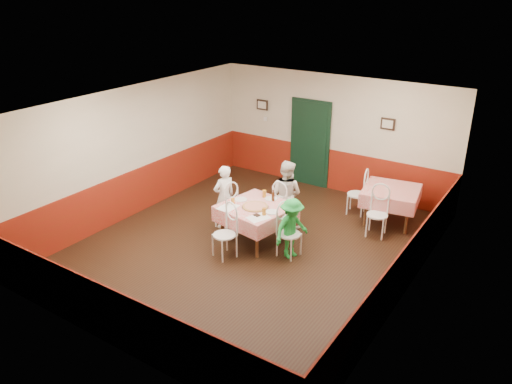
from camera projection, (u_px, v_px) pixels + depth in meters
The scene contains 39 objects.
floor at pixel (252, 245), 9.75m from camera, with size 7.00×7.00×0.00m, color black.
ceiling at pixel (252, 104), 8.65m from camera, with size 7.00×7.00×0.00m, color white.
back_wall at pixel (334, 134), 11.88m from camera, with size 6.00×0.10×2.80m, color beige.
front_wall at pixel (103, 262), 6.51m from camera, with size 6.00×0.10×2.80m, color beige.
left_wall at pixel (136, 151), 10.72m from camera, with size 0.10×7.00×2.80m, color beige.
right_wall at pixel (414, 219), 7.68m from camera, with size 0.10×7.00×2.80m, color beige.
wainscot_back at pixel (331, 169), 12.23m from camera, with size 6.00×0.03×1.00m, color maroon.
wainscot_front at pixel (112, 317), 6.88m from camera, with size 6.00×0.03×1.00m, color maroon.
wainscot_left at pixel (141, 189), 11.06m from camera, with size 0.03×7.00×1.00m, color maroon.
wainscot_right at pixel (406, 268), 8.04m from camera, with size 0.03×7.00×1.00m, color maroon.
door at pixel (310, 144), 12.29m from camera, with size 0.96×0.06×2.10m, color black.
picture_left at pixel (262, 105), 12.68m from camera, with size 0.32×0.03×0.26m, color black.
picture_right at pixel (388, 124), 11.01m from camera, with size 0.32×0.03×0.26m, color black.
thermostat at pixel (266, 119), 12.77m from camera, with size 0.10×0.03×0.10m, color white.
main_table at pixel (256, 224), 9.79m from camera, with size 1.22×1.22×0.77m, color red.
second_table at pixel (390, 205), 10.58m from camera, with size 1.12×1.12×0.77m, color red.
chair_left at pixel (226, 208), 10.30m from camera, with size 0.42×0.42×0.90m, color white, non-canonical shape.
chair_right at pixel (289, 234), 9.23m from camera, with size 0.42×0.42×0.90m, color white, non-canonical shape.
chair_far at pixel (284, 207), 10.33m from camera, with size 0.42×0.42×0.90m, color white, non-canonical shape.
chair_near at pixel (224, 235), 9.20m from camera, with size 0.42×0.42×0.90m, color white, non-canonical shape.
chair_second_a at pixel (357, 194), 10.93m from camera, with size 0.42×0.42×0.90m, color white, non-canonical shape.
chair_second_b at pixel (377, 215), 9.97m from camera, with size 0.42×0.42×0.90m, color white, non-canonical shape.
pizza at pixel (255, 206), 9.58m from camera, with size 0.49×0.49×0.03m, color #B74723.
plate_left at pixel (241, 199), 9.90m from camera, with size 0.25×0.25×0.01m, color white.
plate_right at pixel (272, 212), 9.37m from camera, with size 0.25×0.25×0.01m, color white.
plate_far at pixel (271, 199), 9.94m from camera, with size 0.25×0.25×0.01m, color white.
glass_a at pixel (233, 201), 9.69m from camera, with size 0.07×0.07×0.12m, color #BF7219.
glass_b at pixel (264, 212), 9.24m from camera, with size 0.07×0.07×0.14m, color #BF7219.
glass_c at pixel (264, 194), 9.99m from camera, with size 0.08×0.08×0.15m, color #BF7219.
beer_bottle at pixel (273, 196), 9.81m from camera, with size 0.06×0.06×0.21m, color #381C0A.
shaker_a at pixel (227, 204), 9.62m from camera, with size 0.04×0.04×0.09m, color silver.
shaker_b at pixel (226, 206), 9.51m from camera, with size 0.04×0.04×0.09m, color silver.
shaker_c at pixel (226, 202), 9.67m from camera, with size 0.04×0.04×0.09m, color #B23319.
menu_left at pixel (228, 207), 9.58m from camera, with size 0.30×0.40×0.00m, color white.
menu_right at pixel (258, 218), 9.16m from camera, with size 0.30×0.40×0.00m, color white.
wallet at pixel (257, 215), 9.23m from camera, with size 0.11×0.09×0.02m, color black.
diner_left at pixel (224, 197), 10.24m from camera, with size 0.49×0.32×1.35m, color gray.
diner_far at pixel (286, 194), 10.26m from camera, with size 0.70×0.55×1.45m, color gray.
diner_right at pixel (292, 228), 9.14m from camera, with size 0.76×0.44×1.17m, color gray.
Camera 1 is at (4.77, -7.09, 4.80)m, focal length 35.00 mm.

